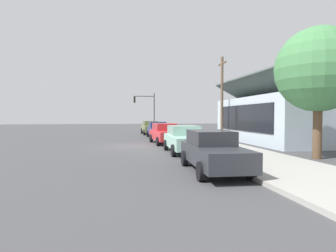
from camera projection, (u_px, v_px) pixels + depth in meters
The scene contains 12 objects.
ground_plane at pixel (133, 146), 20.57m from camera, with size 120.00×120.00×0.00m, color #424244.
sidewalk_curb at pixel (207, 144), 21.49m from camera, with size 60.00×4.20×0.16m, color #A3A099.
car_olive at pixel (151, 127), 34.26m from camera, with size 4.90×2.10×1.59m.
car_navy at pixel (158, 130), 28.84m from camera, with size 4.41×2.07×1.59m.
car_cherry at pixel (165, 133), 22.50m from camera, with size 4.90×2.19×1.59m.
car_seafoam at pixel (185, 139), 16.92m from camera, with size 4.73×2.15×1.59m.
car_charcoal at pixel (213, 151), 11.18m from camera, with size 4.89×2.08×1.59m.
storefront_building at pixel (276, 118), 23.78m from camera, with size 12.72×6.32×5.43m.
shade_tree at pixel (318, 70), 14.34m from camera, with size 4.26×4.26×6.65m.
traffic_light_main at pixel (146, 106), 37.82m from camera, with size 0.37×2.79×5.20m.
utility_pole_wooden at pixel (222, 97), 25.74m from camera, with size 1.80×0.24×7.50m.
fire_hydrant_red at pixel (180, 136), 24.59m from camera, with size 0.22×0.22×0.71m.
Camera 1 is at (20.65, -0.86, 2.17)m, focal length 30.55 mm.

